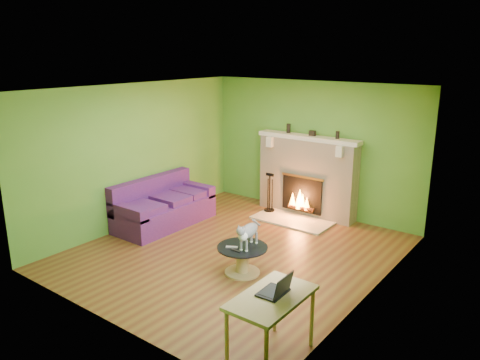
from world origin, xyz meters
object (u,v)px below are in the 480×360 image
Objects in this scene: sofa at (163,207)px; desk at (272,304)px; coffee_table at (242,258)px; cat at (249,234)px.

sofa reaches higher than desk.
coffee_table is (2.40, -0.72, -0.09)m from sofa.
cat is (0.08, 0.05, 0.38)m from coffee_table.
coffee_table is 1.12× the size of cat.
sofa reaches higher than cat.
cat reaches higher than desk.
sofa is 1.94× the size of desk.
coffee_table is 0.75× the size of desk.
sofa is 2.51m from coffee_table.
desk is at bearing -56.92° from cat.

